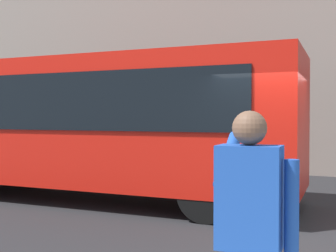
# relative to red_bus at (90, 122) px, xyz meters

# --- Properties ---
(ground_plane) EXTENTS (60.00, 60.00, 0.00)m
(ground_plane) POSITION_rel_red_bus_xyz_m (-4.43, 0.73, -1.68)
(ground_plane) COLOR #232326
(red_bus) EXTENTS (9.05, 2.54, 3.08)m
(red_bus) POSITION_rel_red_bus_xyz_m (0.00, 0.00, 0.00)
(red_bus) COLOR red
(red_bus) RESTS_ON ground_plane
(pedestrian_photographer) EXTENTS (0.53, 0.52, 1.70)m
(pedestrian_photographer) POSITION_rel_red_bus_xyz_m (-4.63, 5.31, -0.54)
(pedestrian_photographer) COLOR #4C4238
(pedestrian_photographer) RESTS_ON sidewalk_curb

